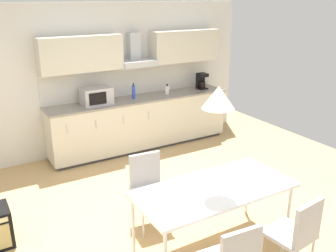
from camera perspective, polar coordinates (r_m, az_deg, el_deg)
ground_plane at (r=4.77m, az=1.39°, el=-14.06°), size 7.26×7.89×0.02m
wall_back at (r=6.56m, az=-11.07°, el=7.02°), size 5.81×0.10×2.52m
kitchen_counter at (r=6.72m, az=-4.12°, el=0.57°), size 3.31×0.61×0.92m
backsplash_tile at (r=6.77m, az=-5.32°, el=6.88°), size 3.29×0.02×0.50m
upper_wall_cabinets at (r=6.54m, az=-4.88°, el=11.47°), size 3.29×0.40×0.56m
microwave at (r=6.25m, az=-10.85°, el=4.52°), size 0.48×0.35×0.28m
coffee_maker at (r=7.24m, az=5.10°, el=6.86°), size 0.18×0.19×0.30m
bottle_white at (r=6.79m, az=-0.11°, el=5.51°), size 0.08×0.08×0.19m
bottle_blue at (r=6.52m, az=-5.27°, el=5.17°), size 0.06×0.06×0.27m
dining_table at (r=3.97m, az=7.05°, el=-9.88°), size 1.69×0.78×0.73m
chair_far_left at (r=4.44m, az=-3.03°, el=-8.65°), size 0.44×0.44×0.87m
chair_near_right at (r=3.82m, az=19.07°, el=-14.85°), size 0.44×0.44×0.87m
pendant_lamp at (r=3.59m, az=7.71°, el=4.34°), size 0.32×0.32×0.22m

